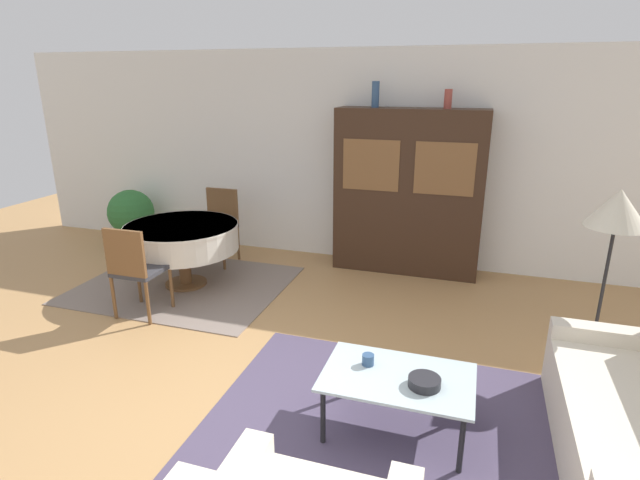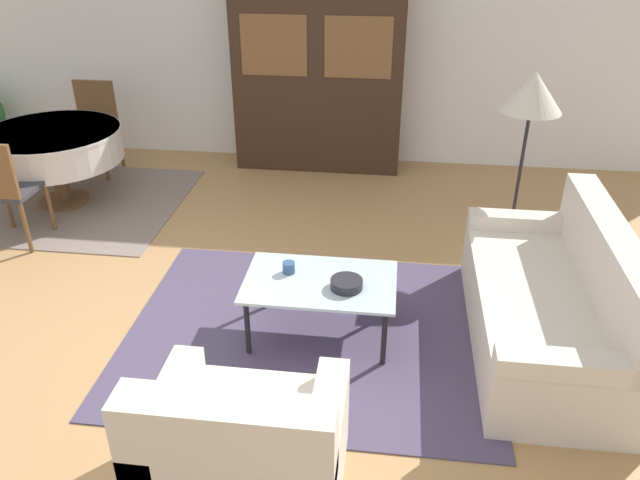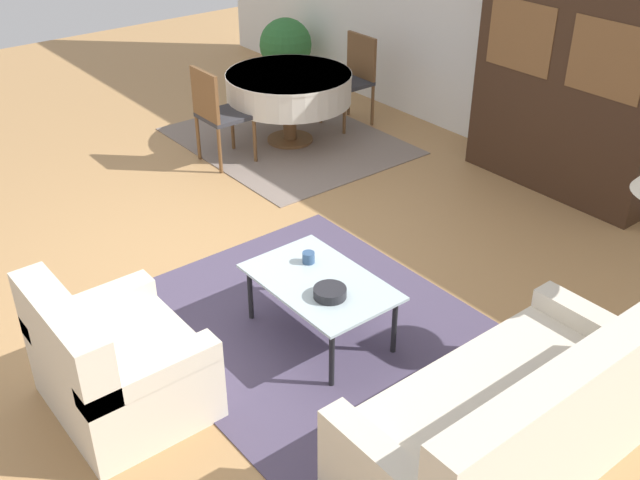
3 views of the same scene
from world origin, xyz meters
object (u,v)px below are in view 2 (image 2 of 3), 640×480
(couch, at_px, (553,307))
(armchair, at_px, (244,451))
(bowl, at_px, (347,284))
(cup, at_px, (289,267))
(display_cabinet, at_px, (319,76))
(dining_chair_near, at_px, (2,186))
(dining_chair_far, at_px, (94,121))
(dining_table, at_px, (53,146))
(coffee_table, at_px, (320,286))
(floor_lamp, at_px, (532,98))

(couch, bearing_deg, armchair, 129.91)
(bowl, bearing_deg, cup, 160.64)
(bowl, bearing_deg, display_cabinet, 100.51)
(dining_chair_near, distance_m, bowl, 3.14)
(dining_chair_near, xyz_separation_m, dining_chair_far, (0.00, 1.73, 0.00))
(couch, relative_size, dining_table, 1.43)
(dining_chair_near, bearing_deg, armchair, -41.73)
(display_cabinet, distance_m, dining_table, 2.75)
(dining_chair_far, bearing_deg, display_cabinet, -169.56)
(couch, bearing_deg, coffee_table, 93.16)
(display_cabinet, bearing_deg, dining_chair_near, -137.70)
(display_cabinet, xyz_separation_m, dining_chair_far, (-2.38, -0.44, -0.45))
(dining_chair_near, xyz_separation_m, cup, (2.57, -0.87, -0.07))
(armchair, height_order, dining_table, armchair)
(armchair, height_order, dining_chair_near, dining_chair_near)
(dining_table, distance_m, cup, 3.10)
(couch, bearing_deg, bowl, 96.28)
(floor_lamp, bearing_deg, dining_chair_near, -173.92)
(armchair, xyz_separation_m, coffee_table, (0.20, 1.36, 0.09))
(coffee_table, height_order, dining_chair_near, dining_chair_near)
(dining_chair_near, height_order, cup, dining_chair_near)
(couch, distance_m, dining_table, 4.66)
(couch, distance_m, armchair, 2.25)
(floor_lamp, distance_m, cup, 2.30)
(couch, xyz_separation_m, dining_chair_far, (-4.32, 2.59, 0.24))
(armchair, bearing_deg, floor_lamp, 59.11)
(dining_table, bearing_deg, display_cabinet, 28.68)
(floor_lamp, bearing_deg, cup, -141.64)
(coffee_table, bearing_deg, cup, 160.79)
(floor_lamp, relative_size, cup, 18.17)
(armchair, xyz_separation_m, dining_table, (-2.59, 3.18, 0.28))
(display_cabinet, height_order, dining_chair_far, display_cabinet)
(coffee_table, height_order, bowl, bowl)
(display_cabinet, bearing_deg, coffee_table, -82.51)
(dining_chair_far, bearing_deg, dining_table, 90.00)
(armchair, height_order, floor_lamp, floor_lamp)
(cup, distance_m, bowl, 0.43)
(display_cabinet, height_order, floor_lamp, display_cabinet)
(cup, bearing_deg, dining_chair_far, 134.66)
(couch, height_order, dining_chair_far, dining_chair_far)
(dining_chair_far, bearing_deg, bowl, 137.30)
(dining_table, bearing_deg, floor_lamp, -5.54)
(bowl, bearing_deg, coffee_table, 160.46)
(display_cabinet, relative_size, dining_chair_near, 2.10)
(display_cabinet, relative_size, dining_table, 1.56)
(floor_lamp, height_order, cup, floor_lamp)
(dining_chair_far, relative_size, cup, 11.41)
(cup, bearing_deg, bowl, -19.36)
(coffee_table, xyz_separation_m, dining_chair_far, (-2.79, 2.68, 0.15))
(coffee_table, distance_m, cup, 0.25)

